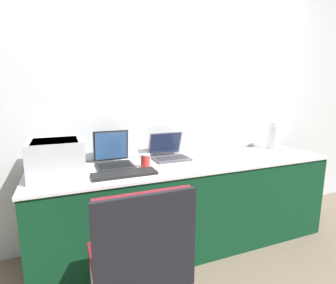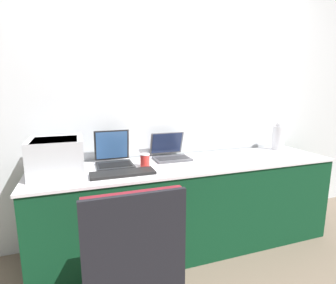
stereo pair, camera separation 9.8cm
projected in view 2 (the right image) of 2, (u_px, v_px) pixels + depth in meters
The scene contains 10 objects.
ground_plane at pixel (204, 265), 2.04m from camera, with size 14.00×14.00×0.00m, color #6B5B4C.
wall_back at pixel (175, 94), 2.40m from camera, with size 8.00×0.05×2.60m.
table at pixel (189, 204), 2.24m from camera, with size 2.49×0.62×0.75m.
printer at pixel (57, 155), 1.85m from camera, with size 0.36×0.37×0.26m.
laptop_left at pixel (114, 158), 2.10m from camera, with size 0.28×0.30×0.27m.
laptop_right at pixel (170, 153), 2.30m from camera, with size 0.31×0.29×0.22m.
external_keyboard at pixel (123, 173), 1.86m from camera, with size 0.46×0.15×0.02m.
coffee_cup at pixel (145, 160), 2.04m from camera, with size 0.08×0.08×0.10m.
metal_pitcher at pixel (278, 137), 2.63m from camera, with size 0.12×0.12×0.28m.
chair at pixel (131, 252), 1.29m from camera, with size 0.47×0.49×0.90m.
Camera 2 is at (-0.86, -1.62, 1.33)m, focal length 28.00 mm.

